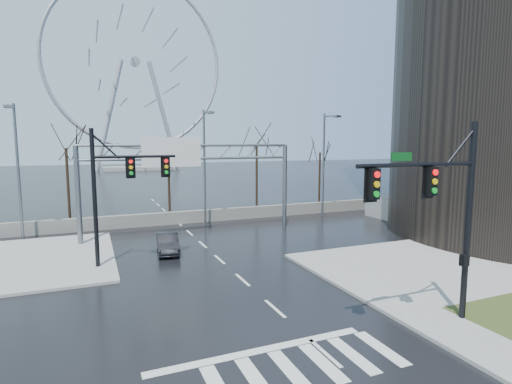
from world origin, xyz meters
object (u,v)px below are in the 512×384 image
signal_mast_far (115,184)px  ferris_wheel (135,69)px  signal_mast_near (444,204)px  sign_gantry (187,169)px  car (168,243)px

signal_mast_far → ferris_wheel: bearing=82.8°
signal_mast_near → ferris_wheel: (-0.14, 99.04, 21.26)m
signal_mast_far → ferris_wheel: 89.30m
signal_mast_near → sign_gantry: (-5.52, 19.00, 0.31)m
signal_mast_near → signal_mast_far: bearing=130.3°
signal_mast_far → car: 5.63m
sign_gantry → car: sign_gantry is taller
sign_gantry → car: bearing=-119.3°
signal_mast_near → sign_gantry: bearing=106.2°
signal_mast_far → ferris_wheel: size_ratio=0.16×
sign_gantry → ferris_wheel: size_ratio=0.32×
signal_mast_near → ferris_wheel: 101.29m
signal_mast_far → sign_gantry: signal_mast_far is taller
signal_mast_far → sign_gantry: bearing=47.5°
sign_gantry → ferris_wheel: 82.91m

